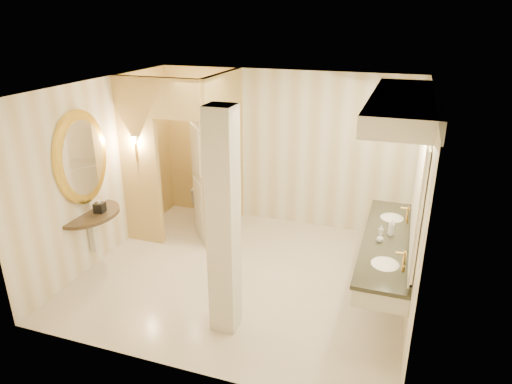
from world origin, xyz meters
The scene contains 16 objects.
floor centered at (0.00, 0.00, 0.00)m, with size 4.50×4.50×0.00m, color beige.
ceiling centered at (0.00, 0.00, 2.70)m, with size 4.50×4.50×0.00m, color white.
wall_back centered at (0.00, 2.00, 1.35)m, with size 4.50×0.02×2.70m, color white.
wall_front centered at (0.00, -2.00, 1.35)m, with size 4.50×0.02×2.70m, color white.
wall_left centered at (-2.25, 0.00, 1.35)m, with size 0.02×4.00×2.70m, color white.
wall_right centered at (2.25, 0.00, 1.35)m, with size 0.02×4.00×2.70m, color white.
toilet_closet centered at (-1.13, 0.96, 1.39)m, with size 1.50×1.55×2.70m.
wall_sconce centered at (-1.93, 0.43, 1.73)m, with size 0.14×0.14×0.42m.
vanity centered at (1.98, 0.08, 1.63)m, with size 0.75×2.67×2.09m.
console_shelf centered at (-2.21, -0.47, 1.35)m, with size 1.02×1.02×1.96m.
pillar centered at (0.19, -1.15, 1.35)m, with size 0.31×0.31×2.70m, color silver.
tissue_box centered at (-2.06, -0.41, 0.95)m, with size 0.14×0.14×0.14m, color black.
toilet centered at (-1.38, 1.66, 0.34)m, with size 0.38×0.67×0.68m, color white.
soap_bottle_a centered at (1.84, 0.17, 0.93)m, with size 0.05×0.05×0.12m, color beige.
soap_bottle_b centered at (1.85, -0.06, 0.93)m, with size 0.09×0.09×0.11m, color silver.
soap_bottle_c centered at (1.97, 0.19, 0.99)m, with size 0.09×0.09×0.22m, color #C6B28C.
Camera 1 is at (2.02, -5.39, 3.56)m, focal length 32.00 mm.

